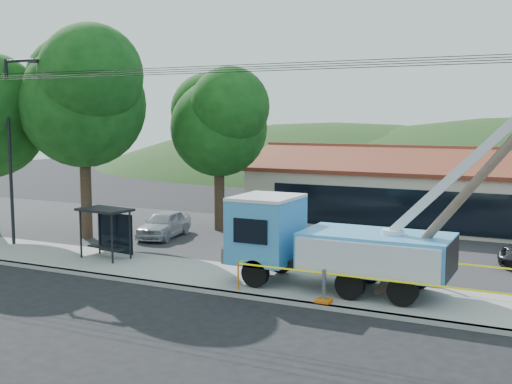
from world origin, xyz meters
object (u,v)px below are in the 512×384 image
object	(u,v)px
utility_truck	(332,241)
bus_shelter	(108,222)
car_silver	(164,239)
leaning_pole	(486,170)

from	to	relation	value
utility_truck	bus_shelter	size ratio (longest dim) A/B	4.96
utility_truck	car_silver	world-z (taller)	utility_truck
utility_truck	bus_shelter	distance (m)	10.47
utility_truck	bus_shelter	xyz separation A→B (m)	(-10.47, 0.37, -0.11)
utility_truck	leaning_pole	distance (m)	5.88
bus_shelter	car_silver	size ratio (longest dim) A/B	0.60
bus_shelter	car_silver	bearing A→B (deg)	104.74
leaning_pole	car_silver	xyz separation A→B (m)	(-16.30, 5.69, -4.63)
leaning_pole	car_silver	distance (m)	17.88
car_silver	utility_truck	bearing A→B (deg)	-36.23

